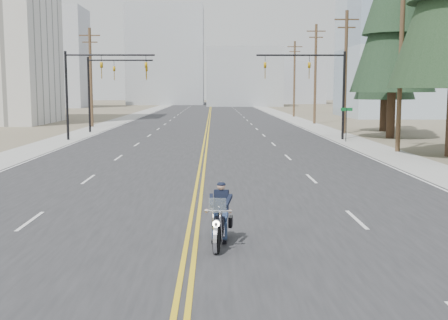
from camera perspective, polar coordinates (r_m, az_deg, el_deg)
name	(u,v)px	position (r m, az deg, el deg)	size (l,w,h in m)	color
ground_plane	(189,261)	(13.46, -3.61, -10.16)	(400.00, 400.00, 0.00)	#776D56
road	(209,117)	(82.93, -1.50, 4.41)	(20.00, 200.00, 0.01)	#303033
sidewalk_left	(131,117)	(83.81, -9.41, 4.34)	(3.00, 200.00, 0.01)	#A5A5A0
sidewalk_right	(287,117)	(83.65, 6.42, 4.39)	(3.00, 200.00, 0.01)	#A5A5A0
traffic_mast_left	(92,78)	(45.85, -13.27, 8.15)	(7.10, 0.26, 7.00)	black
traffic_mast_right	(319,78)	(45.62, 9.60, 8.24)	(7.10, 0.26, 7.00)	black
traffic_mast_far	(107,80)	(53.76, -11.82, 7.95)	(6.10, 0.26, 7.00)	black
street_sign	(346,118)	(44.09, 12.33, 4.14)	(0.90, 0.06, 2.62)	black
utility_pole_b	(401,58)	(37.81, 17.53, 9.84)	(2.20, 0.30, 11.50)	brown
utility_pole_c	(345,70)	(52.24, 12.24, 8.90)	(2.20, 0.30, 11.00)	brown
utility_pole_d	(315,72)	(66.93, 9.27, 8.77)	(2.20, 0.30, 11.50)	brown
utility_pole_e	(294,78)	(83.70, 7.16, 8.30)	(2.20, 0.30, 11.00)	brown
utility_pole_left	(91,76)	(62.24, -13.38, 8.34)	(2.20, 0.30, 10.50)	brown
glass_building	(428,48)	(88.79, 19.98, 10.62)	(24.00, 16.00, 20.00)	#9EB5CC
haze_bldg_a	(54,58)	(132.88, -16.89, 9.89)	(14.00, 12.00, 22.00)	#B7BCC6
haze_bldg_b	(244,77)	(138.07, 2.00, 8.41)	(18.00, 14.00, 14.00)	#ADB2B7
haze_bldg_c	(394,66)	(129.10, 16.90, 9.09)	(16.00, 12.00, 18.00)	#B7BCC6
haze_bldg_d	(166,56)	(153.62, -5.89, 10.49)	(20.00, 15.00, 26.00)	#ADB2B7
haze_bldg_e	(298,83)	(164.67, 7.50, 7.81)	(14.00, 14.00, 12.00)	#B7BCC6
haze_bldg_f	(11,73)	(151.58, -20.81, 8.22)	(12.00, 12.00, 16.00)	#ADB2B7
motorcyclist	(220,215)	(14.48, -0.40, -5.58)	(0.89, 2.08, 1.62)	black
conifer_tall	(395,4)	(48.96, 16.97, 14.95)	(6.83, 6.83, 18.97)	#382619
conifer_far	(386,39)	(56.63, 16.15, 11.77)	(5.74, 5.74, 15.37)	#382619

